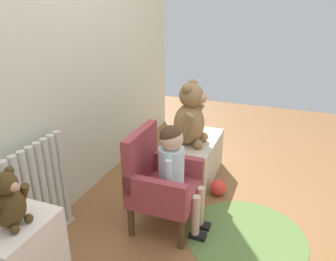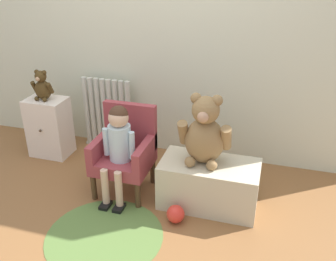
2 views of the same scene
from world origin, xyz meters
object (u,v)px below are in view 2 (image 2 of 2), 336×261
Objects in this scene: small_teddy_bear at (42,87)px; low_bench at (209,184)px; radiator at (108,114)px; small_dresser at (49,127)px; child_figure at (118,140)px; floor_rug at (105,236)px; toy_ball at (176,214)px; child_armchair at (125,150)px; large_teddy_bear at (205,133)px.

low_bench is at bearing -12.47° from small_teddy_bear.
small_dresser is at bearing -147.96° from radiator.
floor_rug is (0.07, -0.48, -0.49)m from child_figure.
small_teddy_bear reaches higher than child_figure.
low_bench is (1.58, -0.35, -0.10)m from small_dresser.
floor_rug is 0.52m from toy_ball.
toy_ball is (0.42, 0.29, 0.06)m from floor_rug.
child_armchair is 0.92× the size of child_figure.
child_figure is 1.43× the size of large_teddy_bear.
toy_ball is at bearing -24.03° from small_teddy_bear.
small_teddy_bear is 1.49m from floor_rug.
radiator is 1.25× the size of small_dresser.
small_teddy_bear is (-0.90, 0.32, 0.33)m from child_armchair.
child_figure is 0.93× the size of floor_rug.
child_armchair is at bearing -54.58° from radiator.
child_armchair reaches higher than small_dresser.
small_teddy_bear is 0.34× the size of floor_rug.
large_teddy_bear is (1.06, -0.63, 0.24)m from radiator.
toy_ball is at bearing -24.25° from small_dresser.
child_figure is (0.00, -0.11, 0.15)m from child_armchair.
child_armchair is 0.18m from child_figure.
small_dresser is 0.74× the size of child_figure.
large_teddy_bear is 0.61m from toy_ball.
large_teddy_bear reaches higher than small_teddy_bear.
radiator is 1.01× the size of child_armchair.
low_bench reaches higher than toy_ball.
child_armchair is 0.69m from floor_rug.
large_teddy_bear is at bearing 46.17° from floor_rug.
toy_ball is (1.39, -0.63, -0.21)m from small_dresser.
radiator is 1.30m from low_bench.
small_teddy_bear is (-0.01, -0.00, 0.40)m from small_dresser.
child_figure is at bearing -171.23° from large_teddy_bear.
child_armchair is (0.43, -0.61, 0.00)m from radiator.
low_bench is 0.84m from floor_rug.
small_teddy_bear is at bearing 155.97° from toy_ball.
child_figure is (0.43, -0.72, 0.15)m from radiator.
radiator reaches higher than low_bench.
small_teddy_bear is (-0.90, 0.43, 0.18)m from child_figure.
small_teddy_bear reaches higher than floor_rug.
low_bench is 5.58× the size of toy_ball.
radiator is 1.34m from toy_ball.
child_armchair is 1.31× the size of large_teddy_bear.
child_armchair is at bearing -19.80° from small_dresser.
radiator is at bearing 31.96° from small_teddy_bear.
small_dresser is at bearing 136.69° from floor_rug.
floor_rug is at bearing -133.83° from large_teddy_bear.
child_figure is (0.90, -0.44, 0.22)m from small_dresser.
low_bench is 0.35m from toy_ball.
child_armchair is 0.65m from toy_ball.
radiator is 2.57× the size of small_teddy_bear.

